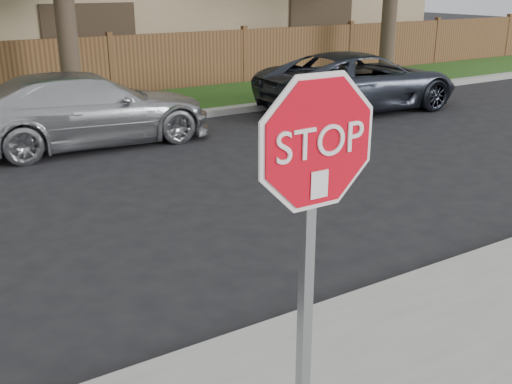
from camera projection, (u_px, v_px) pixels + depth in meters
ground at (114, 383)px, 4.61m from camera, size 90.00×90.00×0.00m
stop_sign at (314, 200)px, 3.18m from camera, size 1.01×0.13×2.55m
sedan_right at (87, 109)px, 11.12m from camera, size 4.70×2.01×1.35m
sedan_far_right at (359, 81)px, 14.09m from camera, size 5.01×2.45×1.37m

